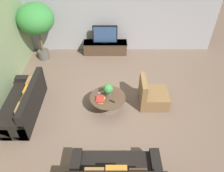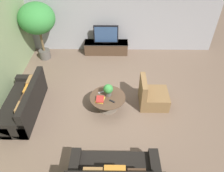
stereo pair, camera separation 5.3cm
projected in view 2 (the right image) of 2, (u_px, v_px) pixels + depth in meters
ground_plane at (116, 107)px, 6.26m from camera, size 24.00×24.00×0.00m
back_wall_stone at (116, 12)px, 7.79m from camera, size 7.40×0.12×3.00m
media_console at (106, 47)px, 8.36m from camera, size 1.65×0.50×0.46m
television at (106, 34)px, 8.00m from camera, size 0.90×0.13×0.66m
coffee_table at (108, 100)px, 6.03m from camera, size 0.98×0.98×0.43m
couch_by_wall at (24, 103)px, 5.96m from camera, size 0.84×1.97×0.84m
armchair_wicker at (152, 96)px, 6.20m from camera, size 0.80×0.76×0.86m
potted_palm_tall at (37, 20)px, 7.26m from camera, size 1.22×1.22×2.07m
potted_plant_tabletop at (108, 90)px, 5.89m from camera, size 0.26×0.26×0.35m
book_stack at (100, 99)px, 5.83m from camera, size 0.26×0.30×0.06m
remote_black at (112, 101)px, 5.80m from camera, size 0.16×0.12×0.02m
remote_silver at (101, 92)px, 6.07m from camera, size 0.16×0.10×0.02m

